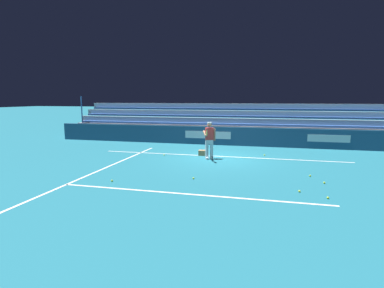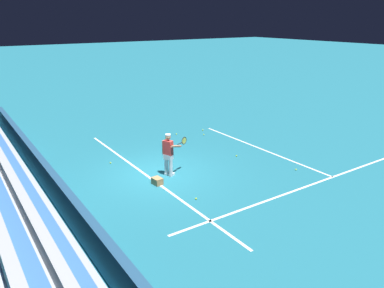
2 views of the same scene
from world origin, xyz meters
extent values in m
plane|color=#1E6B7F|center=(0.00, 0.00, 0.00)|extent=(160.00, 160.00, 0.00)
cube|color=white|center=(0.00, -0.50, 0.00)|extent=(12.00, 0.10, 0.01)
cube|color=white|center=(4.11, 4.00, 0.00)|extent=(0.10, 12.00, 0.01)
cube|color=white|center=(0.00, 5.50, 0.00)|extent=(8.22, 0.10, 0.01)
cube|color=navy|center=(0.00, -4.11, 0.55)|extent=(22.58, 0.24, 1.10)
cube|color=silver|center=(1.27, -3.98, 0.61)|extent=(2.80, 0.01, 0.44)
cube|color=silver|center=(-5.53, -3.98, 0.61)|extent=(2.20, 0.01, 0.40)
cube|color=blue|center=(0.00, -5.11, 1.18)|extent=(21.02, 0.40, 0.12)
cube|color=#9EA3A8|center=(0.00, -5.39, 1.33)|extent=(21.45, 0.24, 0.45)
cylinder|color=silver|center=(0.26, 0.19, 0.44)|extent=(0.15, 0.15, 0.88)
cylinder|color=silver|center=(0.47, 0.27, 0.44)|extent=(0.15, 0.15, 0.88)
cube|color=white|center=(0.24, 0.24, 0.04)|extent=(0.20, 0.30, 0.09)
cube|color=white|center=(0.45, 0.32, 0.04)|extent=(0.20, 0.30, 0.09)
cube|color=silver|center=(0.37, 0.23, 0.80)|extent=(0.40, 0.33, 0.20)
cube|color=red|center=(0.37, 0.23, 1.17)|extent=(0.41, 0.33, 0.58)
sphere|color=#A37556|center=(0.36, 0.24, 1.60)|extent=(0.21, 0.21, 0.21)
cylinder|color=white|center=(0.36, 0.24, 1.69)|extent=(0.20, 0.20, 0.05)
cylinder|color=#A37556|center=(0.14, 0.14, 1.13)|extent=(0.09, 0.09, 0.56)
cylinder|color=#A37556|center=(0.52, 0.50, 1.22)|extent=(0.29, 0.58, 0.24)
cylinder|color=black|center=(0.44, 0.73, 1.27)|extent=(0.14, 0.29, 0.03)
torus|color=black|center=(0.33, 0.99, 1.31)|extent=(0.14, 0.30, 0.31)
cylinder|color=#D6D14C|center=(0.33, 0.99, 1.31)|extent=(0.10, 0.25, 0.27)
cube|color=#A87F51|center=(0.84, -0.55, 0.13)|extent=(0.43, 0.34, 0.26)
sphere|color=#CCE533|center=(-4.10, 3.35, 0.03)|extent=(0.07, 0.07, 0.07)
sphere|color=#CCE533|center=(-3.77, 2.50, 0.03)|extent=(0.07, 0.07, 0.07)
sphere|color=#CCE533|center=(-3.93, 4.95, 0.03)|extent=(0.07, 0.07, 0.07)
sphere|color=#CCE533|center=(0.23, 3.85, 0.03)|extent=(0.07, 0.07, 0.07)
sphere|color=#CCE533|center=(2.68, -0.05, 0.03)|extent=(0.07, 0.07, 0.07)
sphere|color=#CCE533|center=(-2.13, -1.20, 0.03)|extent=(0.07, 0.07, 0.07)
sphere|color=#CCE533|center=(-3.21, 4.51, 0.03)|extent=(0.07, 0.07, 0.07)
sphere|color=#CCE533|center=(2.83, 4.84, 0.03)|extent=(0.07, 0.07, 0.07)
camera|label=1|loc=(-2.18, 13.70, 2.79)|focal=28.00mm
camera|label=2|loc=(12.22, -6.63, 5.95)|focal=35.00mm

